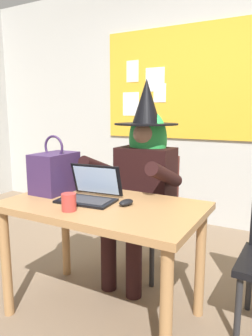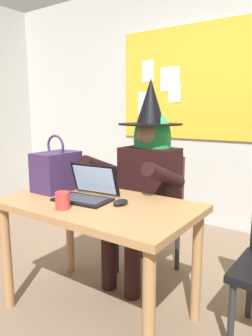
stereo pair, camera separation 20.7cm
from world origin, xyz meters
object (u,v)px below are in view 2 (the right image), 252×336
object	(u,v)px
chair_at_desk	(154,206)
handbag	(57,171)
coffee_mug	(63,200)
person_costumed	(145,172)
computer_mouse	(121,202)
laptop	(87,191)
desk_main	(98,219)

from	to	relation	value
chair_at_desk	handbag	bearing A→B (deg)	-27.18
handbag	coffee_mug	distance (m)	0.45
person_costumed	computer_mouse	distance (m)	0.58
laptop	computer_mouse	distance (m)	0.25
chair_at_desk	handbag	xyz separation A→B (m)	(-0.40, -0.63, 0.34)
person_costumed	chair_at_desk	bearing A→B (deg)	176.53
chair_at_desk	laptop	world-z (taller)	laptop
desk_main	laptop	bearing A→B (deg)	166.50
computer_mouse	handbag	distance (m)	0.58
handbag	coffee_mug	xyz separation A→B (m)	(0.34, -0.28, -0.09)
desk_main	handbag	distance (m)	0.49
computer_mouse	coffee_mug	distance (m)	0.33
chair_at_desk	person_costumed	xyz separation A→B (m)	(-0.01, -0.12, 0.30)
desk_main	person_costumed	distance (m)	0.61
person_costumed	coffee_mug	bearing A→B (deg)	-3.80
person_costumed	coffee_mug	xyz separation A→B (m)	(-0.06, -0.78, -0.04)
handbag	coffee_mug	size ratio (longest dim) A/B	3.98
laptop	handbag	xyz separation A→B (m)	(-0.32, 0.05, 0.09)
computer_mouse	coffee_mug	world-z (taller)	coffee_mug
person_costumed	handbag	distance (m)	0.64
chair_at_desk	handbag	distance (m)	0.82
chair_at_desk	computer_mouse	distance (m)	0.72
handbag	coffee_mug	world-z (taller)	handbag
desk_main	chair_at_desk	size ratio (longest dim) A/B	1.27
chair_at_desk	computer_mouse	size ratio (longest dim) A/B	8.74
chair_at_desk	laptop	size ratio (longest dim) A/B	2.55
desk_main	handbag	world-z (taller)	handbag
laptop	handbag	size ratio (longest dim) A/B	0.94
computer_mouse	laptop	bearing A→B (deg)	-168.68
laptop	person_costumed	bearing A→B (deg)	76.91
desk_main	handbag	xyz separation A→B (m)	(-0.42, 0.07, 0.24)
desk_main	person_costumed	bearing A→B (deg)	92.27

